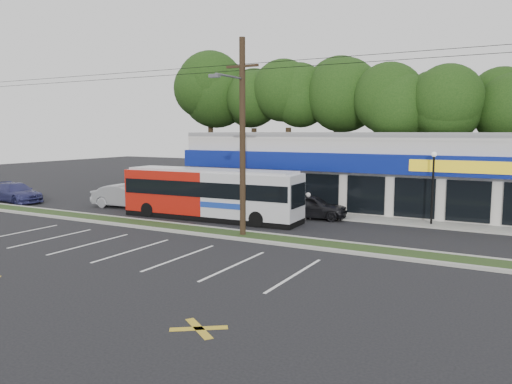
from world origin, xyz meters
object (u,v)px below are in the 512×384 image
at_px(utility_pole, 239,131).
at_px(lamp_post, 433,179).
at_px(pedestrian_b, 285,202).
at_px(car_dark, 311,206).
at_px(car_silver, 126,196).
at_px(metrobus, 211,193).
at_px(car_blue, 16,193).
at_px(pedestrian_a, 308,206).

bearing_deg(utility_pole, lamp_post, 43.95).
distance_m(lamp_post, pedestrian_b, 9.20).
distance_m(utility_pole, car_dark, 8.28).
relative_size(lamp_post, car_silver, 0.86).
bearing_deg(car_silver, utility_pole, -118.10).
height_order(lamp_post, car_silver, lamp_post).
relative_size(lamp_post, metrobus, 0.37).
distance_m(car_dark, car_blue, 22.89).
bearing_deg(pedestrian_a, car_dark, -131.74).
bearing_deg(pedestrian_a, lamp_post, 157.40).
xyz_separation_m(lamp_post, car_dark, (-7.00, -1.12, -1.91)).
bearing_deg(metrobus, lamp_post, 16.81).
xyz_separation_m(lamp_post, pedestrian_b, (-9.00, -0.64, -1.82)).
xyz_separation_m(utility_pole, pedestrian_a, (1.12, 6.38, -4.58)).
bearing_deg(pedestrian_a, car_silver, -26.71).
relative_size(car_silver, pedestrian_a, 2.97).
distance_m(metrobus, car_silver, 7.98).
relative_size(utility_pole, pedestrian_b, 29.26).
bearing_deg(car_silver, pedestrian_a, -89.44).
relative_size(car_blue, pedestrian_b, 2.96).
bearing_deg(lamp_post, car_dark, -170.93).
relative_size(utility_pole, metrobus, 4.31).
bearing_deg(pedestrian_b, metrobus, 75.13).
relative_size(lamp_post, pedestrian_b, 2.49).
distance_m(utility_pole, pedestrian_b, 8.59).
bearing_deg(car_dark, utility_pole, 160.59).
distance_m(car_dark, car_silver, 13.37).
distance_m(car_silver, pedestrian_b, 11.50).
xyz_separation_m(car_blue, pedestrian_b, (20.51, 4.66, 0.12)).
xyz_separation_m(metrobus, pedestrian_a, (5.26, 2.80, -0.80)).
relative_size(lamp_post, pedestrian_a, 2.54).
distance_m(utility_pole, car_blue, 21.99).
distance_m(car_silver, pedestrian_a, 13.26).
xyz_separation_m(utility_pole, metrobus, (-4.13, 3.57, -3.77)).
height_order(car_blue, pedestrian_a, pedestrian_a).
height_order(utility_pole, lamp_post, utility_pole).
height_order(pedestrian_a, pedestrian_b, pedestrian_b).
bearing_deg(pedestrian_b, utility_pole, 123.72).
bearing_deg(pedestrian_b, car_silver, 40.64).
height_order(metrobus, car_blue, metrobus).
bearing_deg(lamp_post, pedestrian_b, -175.95).
bearing_deg(car_blue, car_silver, -70.33).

